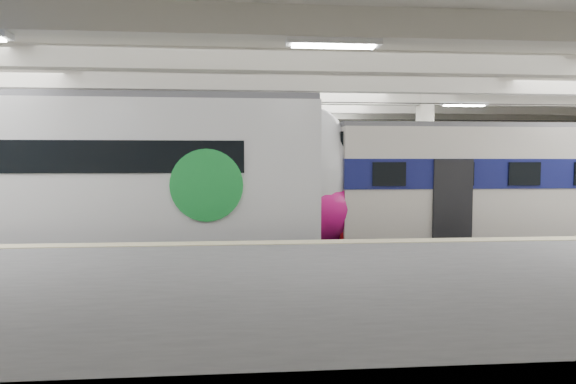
{
  "coord_description": "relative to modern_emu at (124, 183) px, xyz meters",
  "views": [
    {
      "loc": [
        -1.46,
        -14.11,
        2.94
      ],
      "look_at": [
        -0.17,
        1.0,
        2.0
      ],
      "focal_mm": 30.0,
      "sensor_mm": 36.0,
      "label": 1
    }
  ],
  "objects": [
    {
      "name": "station_hall",
      "position": [
        4.98,
        -1.74,
        0.89
      ],
      "size": [
        36.0,
        24.0,
        5.75
      ],
      "color": "black",
      "rests_on": "ground"
    },
    {
      "name": "modern_emu",
      "position": [
        0.0,
        0.0,
        0.0
      ],
      "size": [
        15.06,
        3.11,
        4.8
      ],
      "color": "silver",
      "rests_on": "ground"
    },
    {
      "name": "older_rer",
      "position": [
        12.15,
        0.0,
        -0.21
      ],
      "size": [
        12.2,
        2.69,
        4.08
      ],
      "color": "beige",
      "rests_on": "ground"
    },
    {
      "name": "far_train",
      "position": [
        2.61,
        5.5,
        -0.1
      ],
      "size": [
        13.74,
        3.4,
        4.36
      ],
      "rotation": [
        0.0,
        0.0,
        -0.05
      ],
      "color": "silver",
      "rests_on": "ground"
    }
  ]
}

